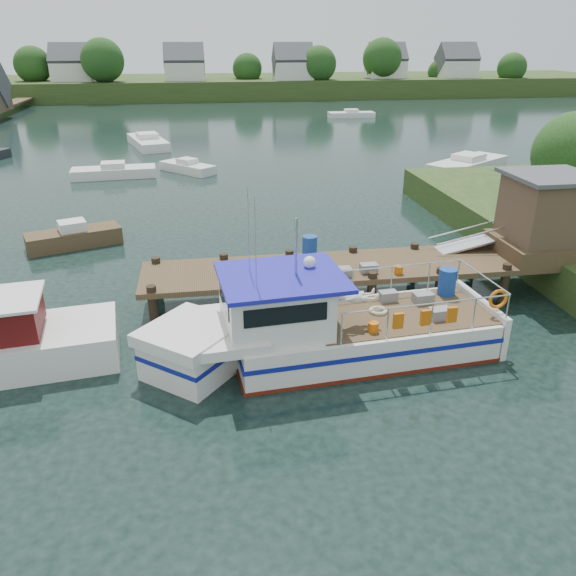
{
  "coord_description": "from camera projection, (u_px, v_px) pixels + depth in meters",
  "views": [
    {
      "loc": [
        -3.68,
        -18.51,
        8.99
      ],
      "look_at": [
        -1.0,
        -1.5,
        1.3
      ],
      "focal_mm": 35.0,
      "sensor_mm": 36.0,
      "label": 1
    }
  ],
  "objects": [
    {
      "name": "moored_far",
      "position": [
        351.0,
        114.0,
        69.45
      ],
      "size": [
        5.71,
        2.07,
        0.96
      ],
      "rotation": [
        0.0,
        0.0,
        0.24
      ],
      "color": "silver",
      "rests_on": "ground"
    },
    {
      "name": "moored_rowboat",
      "position": [
        74.0,
        237.0,
        26.33
      ],
      "size": [
        4.45,
        2.8,
        1.22
      ],
      "rotation": [
        0.0,
        0.0,
        -0.17
      ],
      "color": "#4C3924",
      "rests_on": "ground"
    },
    {
      "name": "moored_a",
      "position": [
        114.0,
        172.0,
        39.48
      ],
      "size": [
        5.86,
        2.39,
        1.05
      ],
      "rotation": [
        0.0,
        0.0,
        -0.27
      ],
      "color": "silver",
      "rests_on": "ground"
    },
    {
      "name": "lobster_boat",
      "position": [
        320.0,
        329.0,
        16.89
      ],
      "size": [
        11.29,
        4.02,
        5.35
      ],
      "rotation": [
        0.0,
        0.0,
        0.08
      ],
      "color": "silver",
      "rests_on": "ground"
    },
    {
      "name": "far_shore",
      "position": [
        216.0,
        83.0,
        94.33
      ],
      "size": [
        140.0,
        42.55,
        9.22
      ],
      "color": "#32461D",
      "rests_on": "ground"
    },
    {
      "name": "moored_d",
      "position": [
        148.0,
        142.0,
        50.5
      ],
      "size": [
        4.29,
        7.58,
        1.22
      ],
      "rotation": [
        0.0,
        0.0,
        -0.25
      ],
      "color": "silver",
      "rests_on": "ground"
    },
    {
      "name": "ground_plane",
      "position": [
        308.0,
        302.0,
        20.89
      ],
      "size": [
        160.0,
        160.0,
        0.0
      ],
      "primitive_type": "plane",
      "color": "black"
    },
    {
      "name": "dock",
      "position": [
        480.0,
        236.0,
        20.91
      ],
      "size": [
        16.6,
        3.0,
        4.78
      ],
      "color": "#4C3924",
      "rests_on": "ground"
    },
    {
      "name": "moored_c",
      "position": [
        468.0,
        164.0,
        41.67
      ],
      "size": [
        7.54,
        6.26,
        1.17
      ],
      "rotation": [
        0.0,
        0.0,
        0.42
      ],
      "color": "silver",
      "rests_on": "ground"
    },
    {
      "name": "moored_b",
      "position": [
        187.0,
        167.0,
        40.95
      ],
      "size": [
        4.17,
        4.37,
        1.0
      ],
      "rotation": [
        0.0,
        0.0,
        -0.22
      ],
      "color": "silver",
      "rests_on": "ground"
    }
  ]
}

